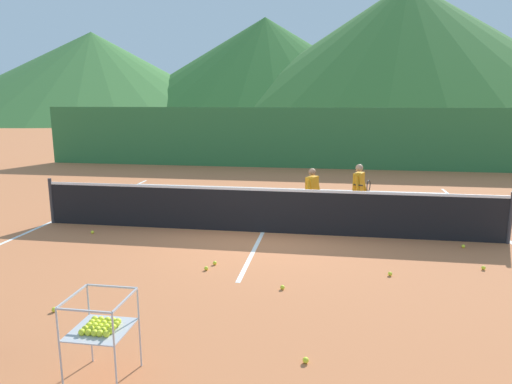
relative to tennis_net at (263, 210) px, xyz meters
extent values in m
plane|color=#C67042|center=(0.00, 0.00, -0.50)|extent=(120.00, 120.00, 0.00)
cube|color=white|center=(0.00, 5.02, -0.50)|extent=(10.06, 0.08, 0.01)
cube|color=white|center=(-5.03, 0.00, -0.50)|extent=(0.08, 11.45, 0.01)
cube|color=white|center=(5.03, 0.00, -0.50)|extent=(0.08, 11.45, 0.01)
cube|color=white|center=(0.00, 0.00, -0.50)|extent=(0.08, 5.57, 0.01)
cylinder|color=#333338|center=(-4.94, 0.00, 0.03)|extent=(0.08, 0.08, 1.05)
cylinder|color=#333338|center=(4.94, 0.00, 0.03)|extent=(0.08, 0.08, 1.05)
cube|color=black|center=(0.00, 0.00, -0.04)|extent=(9.79, 0.02, 0.92)
cube|color=white|center=(0.00, 0.00, 0.45)|extent=(9.79, 0.03, 0.06)
cylinder|color=navy|center=(1.04, 1.31, -0.19)|extent=(0.09, 0.09, 0.62)
cylinder|color=navy|center=(0.94, 1.10, -0.19)|extent=(0.09, 0.09, 0.62)
cube|color=orange|center=(0.99, 1.20, 0.33)|extent=(0.31, 0.41, 0.43)
sphere|color=#996B4C|center=(0.99, 1.20, 0.66)|extent=(0.17, 0.17, 0.17)
cylinder|color=orange|center=(1.13, 1.37, 0.31)|extent=(0.18, 0.13, 0.42)
cylinder|color=orange|center=(0.93, 1.00, 0.30)|extent=(0.14, 0.11, 0.43)
cylinder|color=silver|center=(2.14, 1.72, -0.18)|extent=(0.10, 0.10, 0.65)
cylinder|color=silver|center=(2.05, 1.48, -0.18)|extent=(0.10, 0.10, 0.65)
cube|color=orange|center=(2.09, 1.60, 0.38)|extent=(0.30, 0.42, 0.46)
sphere|color=tan|center=(2.09, 1.60, 0.72)|extent=(0.18, 0.18, 0.18)
cylinder|color=orange|center=(2.22, 1.79, 0.35)|extent=(0.19, 0.13, 0.45)
cylinder|color=orange|center=(2.05, 1.38, 0.35)|extent=(0.15, 0.11, 0.45)
torus|color=#262628|center=(2.30, 1.29, 0.35)|extent=(0.12, 0.28, 0.29)
cylinder|color=black|center=(2.07, 1.37, 0.35)|extent=(0.22, 0.10, 0.03)
cylinder|color=#B7B7BC|center=(-1.14, -5.15, -0.05)|extent=(0.02, 0.02, 0.89)
cylinder|color=#B7B7BC|center=(-0.58, -5.15, -0.05)|extent=(0.02, 0.02, 0.89)
cylinder|color=#B7B7BC|center=(-1.14, -5.71, -0.05)|extent=(0.02, 0.02, 0.89)
cylinder|color=#B7B7BC|center=(-0.58, -5.71, -0.05)|extent=(0.02, 0.02, 0.89)
cube|color=#B7B7BC|center=(-0.86, -5.43, 0.05)|extent=(0.56, 0.56, 0.01)
cube|color=#B7B7BC|center=(-0.86, -5.15, 0.39)|extent=(0.56, 0.02, 0.02)
cube|color=#B7B7BC|center=(-0.86, -5.71, 0.39)|extent=(0.56, 0.02, 0.02)
cube|color=#B7B7BC|center=(-1.14, -5.43, 0.39)|extent=(0.02, 0.56, 0.02)
cube|color=#B7B7BC|center=(-0.58, -5.43, 0.39)|extent=(0.02, 0.56, 0.02)
sphere|color=yellow|center=(-0.99, -5.56, 0.08)|extent=(0.07, 0.07, 0.07)
sphere|color=yellow|center=(-0.99, -5.49, 0.08)|extent=(0.07, 0.07, 0.07)
sphere|color=yellow|center=(-0.99, -5.43, 0.08)|extent=(0.07, 0.07, 0.07)
sphere|color=yellow|center=(-0.99, -5.37, 0.09)|extent=(0.07, 0.07, 0.07)
sphere|color=yellow|center=(-1.00, -5.30, 0.09)|extent=(0.07, 0.07, 0.07)
sphere|color=yellow|center=(-0.92, -5.55, 0.08)|extent=(0.07, 0.07, 0.07)
sphere|color=yellow|center=(-0.93, -5.50, 0.09)|extent=(0.07, 0.07, 0.07)
sphere|color=yellow|center=(-0.93, -5.43, 0.09)|extent=(0.07, 0.07, 0.07)
sphere|color=yellow|center=(-0.93, -5.36, 0.08)|extent=(0.07, 0.07, 0.07)
sphere|color=yellow|center=(-0.93, -5.29, 0.08)|extent=(0.07, 0.07, 0.07)
sphere|color=yellow|center=(-0.86, -5.56, 0.08)|extent=(0.07, 0.07, 0.07)
sphere|color=yellow|center=(-0.86, -5.49, 0.08)|extent=(0.07, 0.07, 0.07)
sphere|color=yellow|center=(-0.86, -5.43, 0.08)|extent=(0.07, 0.07, 0.07)
sphere|color=yellow|center=(-0.87, -5.36, 0.08)|extent=(0.07, 0.07, 0.07)
sphere|color=yellow|center=(-0.86, -5.30, 0.08)|extent=(0.07, 0.07, 0.07)
sphere|color=yellow|center=(-0.80, -5.56, 0.09)|extent=(0.07, 0.07, 0.07)
sphere|color=yellow|center=(-0.80, -5.49, 0.08)|extent=(0.07, 0.07, 0.07)
sphere|color=yellow|center=(-0.80, -5.43, 0.08)|extent=(0.07, 0.07, 0.07)
sphere|color=yellow|center=(-0.80, -5.37, 0.08)|extent=(0.07, 0.07, 0.07)
sphere|color=yellow|center=(-0.79, -5.30, 0.09)|extent=(0.07, 0.07, 0.07)
sphere|color=yellow|center=(-0.74, -5.55, 0.08)|extent=(0.07, 0.07, 0.07)
sphere|color=yellow|center=(-0.73, -5.49, 0.08)|extent=(0.07, 0.07, 0.07)
sphere|color=yellow|center=(-0.73, -5.43, 0.09)|extent=(0.07, 0.07, 0.07)
sphere|color=yellow|center=(-0.73, -5.36, 0.09)|extent=(0.07, 0.07, 0.07)
sphere|color=yellow|center=(-0.74, -5.30, 0.08)|extent=(0.07, 0.07, 0.07)
sphere|color=yellow|center=(0.72, -2.93, -0.47)|extent=(0.07, 0.07, 0.07)
sphere|color=yellow|center=(2.39, -2.12, -0.47)|extent=(0.07, 0.07, 0.07)
sphere|color=yellow|center=(3.98, -1.59, -0.47)|extent=(0.07, 0.07, 0.07)
sphere|color=yellow|center=(-2.25, -4.14, -0.47)|extent=(0.07, 0.07, 0.07)
sphere|color=yellow|center=(1.16, -4.82, -0.47)|extent=(0.07, 0.07, 0.07)
sphere|color=yellow|center=(3.98, -0.43, -0.47)|extent=(0.07, 0.07, 0.07)
sphere|color=yellow|center=(-0.63, -2.35, -0.47)|extent=(0.07, 0.07, 0.07)
sphere|color=yellow|center=(-3.59, -0.68, -0.47)|extent=(0.07, 0.07, 0.07)
sphere|color=yellow|center=(-0.55, -2.07, -0.47)|extent=(0.07, 0.07, 0.07)
cube|color=#33753D|center=(0.00, 9.62, 0.76)|extent=(22.13, 0.08, 2.53)
cone|color=#2D6628|center=(-9.05, 65.67, 7.44)|extent=(53.16, 53.16, 15.87)
cone|color=#427A38|center=(-34.45, 57.18, 6.00)|extent=(49.00, 49.00, 12.99)
cone|color=#38702D|center=(12.07, 61.10, 9.20)|extent=(59.69, 59.69, 19.40)
camera|label=1|loc=(1.32, -9.26, 2.29)|focal=31.55mm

